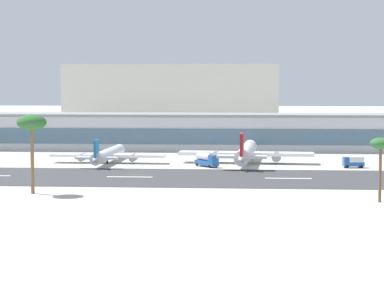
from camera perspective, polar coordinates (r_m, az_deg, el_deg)
ground_plane at (r=194.66m, az=-4.18°, el=-2.42°), size 1400.00×1400.00×0.00m
runway_strip at (r=188.97m, az=-4.43°, el=-2.62°), size 800.00×38.23×0.08m
runway_centreline_dash_4 at (r=189.23m, az=-4.95°, el=-2.60°), size 12.00×1.20×0.01m
runway_centreline_dash_5 at (r=187.22m, az=7.61°, el=-2.70°), size 12.00×1.20×0.01m
terminal_building at (r=271.45m, az=-0.35°, el=0.99°), size 212.89×23.38×13.52m
distant_hotel_block at (r=396.12m, az=-1.63°, el=3.70°), size 115.66×29.00×35.61m
airliner_blue_tail_gate_0 at (r=223.96m, az=-6.70°, el=-0.85°), size 35.82×39.81×8.31m
airliner_red_tail_gate_1 at (r=222.26m, az=4.27°, el=-0.69°), size 41.81×50.10×10.45m
service_box_truck_0 at (r=215.54m, az=12.62°, el=-1.37°), size 6.26×3.33×3.25m
service_fuel_truck_1 at (r=212.95m, az=1.17°, el=-1.26°), size 7.55×8.12×3.95m
palm_tree_0 at (r=151.68m, az=14.67°, el=-0.15°), size 4.35×4.35×13.26m
palm_tree_1 at (r=162.23m, az=-12.54°, el=1.52°), size 6.50×6.50×17.57m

